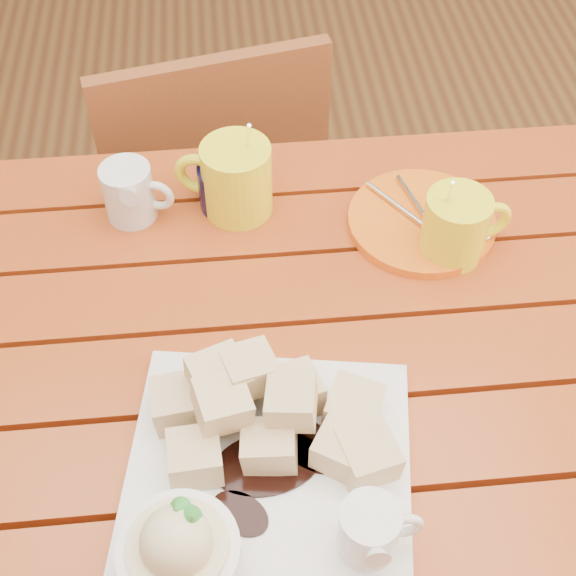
{
  "coord_description": "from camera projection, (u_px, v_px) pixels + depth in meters",
  "views": [
    {
      "loc": [
        -0.03,
        -0.54,
        1.51
      ],
      "look_at": [
        0.03,
        0.05,
        0.82
      ],
      "focal_mm": 50.0,
      "sensor_mm": 36.0,
      "label": 1
    }
  ],
  "objects": [
    {
      "name": "cream_pitcher",
      "position": [
        130.0,
        192.0,
        1.06
      ],
      "size": [
        0.1,
        0.08,
        0.08
      ],
      "rotation": [
        0.0,
        0.0,
        -0.3
      ],
      "color": "white",
      "rests_on": "table"
    },
    {
      "name": "sugar_caddy",
      "position": [
        231.0,
        184.0,
        1.08
      ],
      "size": [
        0.09,
        0.09,
        0.1
      ],
      "color": "black",
      "rests_on": "table"
    },
    {
      "name": "chair_far",
      "position": [
        211.0,
        193.0,
        1.55
      ],
      "size": [
        0.46,
        0.46,
        0.82
      ],
      "rotation": [
        0.0,
        0.0,
        3.35
      ],
      "color": "brown",
      "rests_on": "ground"
    },
    {
      "name": "orange_saucer",
      "position": [
        423.0,
        222.0,
        1.07
      ],
      "size": [
        0.2,
        0.2,
        0.02
      ],
      "rotation": [
        0.0,
        0.0,
        0.4
      ],
      "color": "orange",
      "rests_on": "table"
    },
    {
      "name": "coffee_mug_left",
      "position": [
        235.0,
        178.0,
        1.06
      ],
      "size": [
        0.13,
        0.09,
        0.16
      ],
      "rotation": [
        0.0,
        0.0,
        -0.3
      ],
      "color": "#FFF320",
      "rests_on": "table"
    },
    {
      "name": "table",
      "position": [
        271.0,
        413.0,
        1.01
      ],
      "size": [
        1.2,
        0.79,
        0.75
      ],
      "color": "#9F3514",
      "rests_on": "ground"
    },
    {
      "name": "dessert_plate",
      "position": [
        251.0,
        478.0,
        0.8
      ],
      "size": [
        0.33,
        0.33,
        0.12
      ],
      "rotation": [
        0.0,
        0.0,
        -0.17
      ],
      "color": "white",
      "rests_on": "table"
    },
    {
      "name": "coffee_mug_right",
      "position": [
        457.0,
        226.0,
        1.01
      ],
      "size": [
        0.12,
        0.08,
        0.14
      ],
      "rotation": [
        0.0,
        0.0,
        0.15
      ],
      "color": "#FFF320",
      "rests_on": "table"
    }
  ]
}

